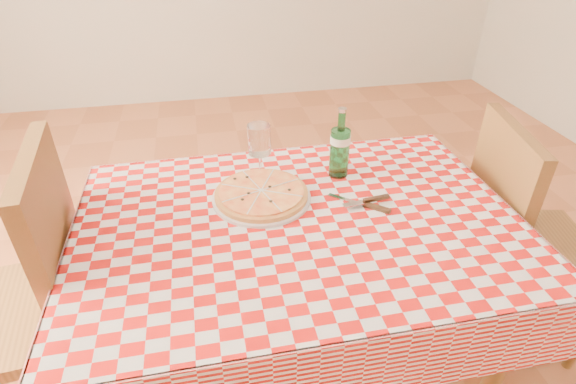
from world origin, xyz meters
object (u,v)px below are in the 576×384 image
Objects in this scene: dining_table at (298,245)px; wine_glass at (260,152)px; chair_far at (31,290)px; pizza_plate at (261,193)px; chair_near at (517,229)px; water_bottle at (340,143)px.

wine_glass is at bearing 106.09° from dining_table.
pizza_plate is at bearing 179.97° from chair_far.
chair_near is at bearing 174.44° from chair_far.
water_bottle is (0.19, 0.22, 0.22)m from dining_table.
wine_glass is (-0.91, 0.19, 0.31)m from chair_near.
water_bottle is (0.99, 0.17, 0.30)m from chair_far.
wine_glass is at bearing 82.86° from pizza_plate.
wine_glass reaches higher than dining_table.
chair_near is at bearing -13.59° from water_bottle.
pizza_plate is (-0.09, 0.13, 0.12)m from dining_table.
water_bottle is at bearing 178.03° from chair_near.
chair_near is 0.94× the size of chair_far.
dining_table is 4.97× the size of water_bottle.
dining_table is at bearing -129.93° from water_bottle.
chair_far is at bearing 176.28° from dining_table.
water_bottle reaches higher than chair_near.
chair_near is 3.04× the size of pizza_plate.
dining_table is 0.20m from pizza_plate.
pizza_plate is (0.71, 0.08, 0.20)m from chair_far.
water_bottle is at bearing 50.07° from dining_table.
dining_table is 0.81m from chair_far.
water_bottle reaches higher than wine_glass.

